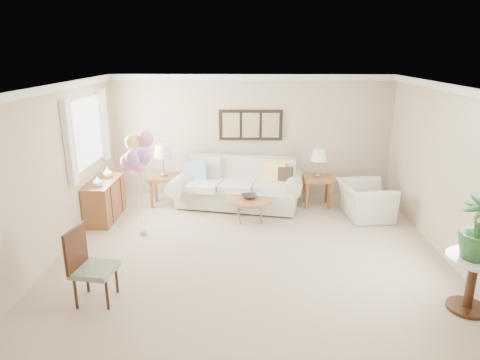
{
  "coord_description": "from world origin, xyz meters",
  "views": [
    {
      "loc": [
        -0.04,
        -6.06,
        3.09
      ],
      "look_at": [
        -0.18,
        0.6,
        1.05
      ],
      "focal_mm": 32.0,
      "sensor_mm": 36.0,
      "label": 1
    }
  ],
  "objects": [
    {
      "name": "lamp_right",
      "position": [
        1.37,
        2.28,
        1.05
      ],
      "size": [
        0.32,
        0.32,
        0.56
      ],
      "color": "gray",
      "rests_on": "end_table_right"
    },
    {
      "name": "side_table",
      "position": [
        2.68,
        -1.4,
        0.54
      ],
      "size": [
        0.66,
        0.66,
        0.72
      ],
      "color": "silver",
      "rests_on": "ground"
    },
    {
      "name": "accent_chair",
      "position": [
        -2.04,
        -1.3,
        0.52
      ],
      "size": [
        0.55,
        0.55,
        1.0
      ],
      "color": "gray",
      "rests_on": "ground"
    },
    {
      "name": "balloon_cluster",
      "position": [
        -1.87,
        0.7,
        1.45
      ],
      "size": [
        0.53,
        0.51,
        1.83
      ],
      "color": "gray",
      "rests_on": "ground"
    },
    {
      "name": "decor_bowl",
      "position": [
        -0.02,
        1.45,
        0.47
      ],
      "size": [
        0.33,
        0.33,
        0.07
      ],
      "primitive_type": "imported",
      "rotation": [
        0.0,
        0.0,
        0.16
      ],
      "color": "#2F2521",
      "rests_on": "coffee_table"
    },
    {
      "name": "vase_sage",
      "position": [
        -2.74,
        1.73,
        0.84
      ],
      "size": [
        0.25,
        0.25,
        0.2
      ],
      "primitive_type": "imported",
      "rotation": [
        0.0,
        0.0,
        -0.42
      ],
      "color": "beige",
      "rests_on": "credenza"
    },
    {
      "name": "credenza",
      "position": [
        -2.76,
        1.5,
        0.37
      ],
      "size": [
        0.46,
        1.2,
        0.74
      ],
      "color": "brown",
      "rests_on": "ground"
    },
    {
      "name": "room_shell",
      "position": [
        -0.11,
        0.09,
        1.63
      ],
      "size": [
        6.04,
        6.04,
        2.6
      ],
      "color": "#C5B18D",
      "rests_on": "ground"
    },
    {
      "name": "end_table_left",
      "position": [
        -1.77,
        2.25,
        0.52
      ],
      "size": [
        0.57,
        0.52,
        0.63
      ],
      "color": "brown",
      "rests_on": "ground"
    },
    {
      "name": "armchair",
      "position": [
        2.19,
        1.66,
        0.33
      ],
      "size": [
        0.99,
        1.1,
        0.67
      ],
      "primitive_type": "imported",
      "rotation": [
        0.0,
        0.0,
        1.67
      ],
      "color": "beige",
      "rests_on": "ground"
    },
    {
      "name": "end_table_right",
      "position": [
        1.37,
        2.28,
        0.52
      ],
      "size": [
        0.57,
        0.52,
        0.62
      ],
      "color": "brown",
      "rests_on": "ground"
    },
    {
      "name": "coffee_table",
      "position": [
        -0.01,
        1.45,
        0.4
      ],
      "size": [
        0.85,
        0.85,
        0.43
      ],
      "color": "#9D5E3A",
      "rests_on": "ground"
    },
    {
      "name": "wall_art_triptych",
      "position": [
        0.0,
        2.96,
        1.55
      ],
      "size": [
        1.35,
        0.06,
        0.65
      ],
      "color": "black",
      "rests_on": "ground"
    },
    {
      "name": "potted_plant",
      "position": [
        2.65,
        -1.43,
        1.11
      ],
      "size": [
        0.57,
        0.57,
        0.78
      ],
      "primitive_type": "imported",
      "rotation": [
        0.0,
        0.0,
        -0.39
      ],
      "color": "#1F4E25",
      "rests_on": "side_table"
    },
    {
      "name": "ground_plane",
      "position": [
        0.0,
        0.0,
        0.0
      ],
      "size": [
        6.0,
        6.0,
        0.0
      ],
      "primitive_type": "plane",
      "color": "tan"
    },
    {
      "name": "sofa",
      "position": [
        -0.25,
        2.25,
        0.38
      ],
      "size": [
        2.81,
        1.41,
        0.97
      ],
      "color": "beige",
      "rests_on": "ground"
    },
    {
      "name": "vase_white",
      "position": [
        -2.74,
        1.16,
        0.83
      ],
      "size": [
        0.23,
        0.23,
        0.18
      ],
      "primitive_type": "imported",
      "rotation": [
        0.0,
        0.0,
        -0.36
      ],
      "color": "silver",
      "rests_on": "credenza"
    },
    {
      "name": "lamp_left",
      "position": [
        -1.77,
        2.25,
        1.12
      ],
      "size": [
        0.37,
        0.37,
        0.65
      ],
      "color": "gray",
      "rests_on": "end_table_left"
    }
  ]
}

